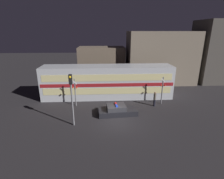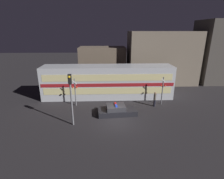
{
  "view_description": "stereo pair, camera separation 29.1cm",
  "coord_description": "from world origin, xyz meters",
  "px_view_note": "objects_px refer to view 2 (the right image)",
  "views": [
    {
      "loc": [
        -1.45,
        -16.04,
        8.9
      ],
      "look_at": [
        -0.37,
        4.37,
        1.99
      ],
      "focal_mm": 28.0,
      "sensor_mm": 36.0,
      "label": 1
    },
    {
      "loc": [
        -1.16,
        -16.05,
        8.9
      ],
      "look_at": [
        -0.37,
        4.37,
        1.99
      ],
      "focal_mm": 28.0,
      "sensor_mm": 36.0,
      "label": 2
    }
  ],
  "objects_px": {
    "police_car": "(117,110)",
    "traffic_light_corner": "(71,93)",
    "crossing_signal_near": "(163,89)",
    "train": "(108,82)",
    "pedestrian": "(155,99)"
  },
  "relations": [
    {
      "from": "pedestrian",
      "to": "traffic_light_corner",
      "type": "bearing_deg",
      "value": -155.86
    },
    {
      "from": "pedestrian",
      "to": "police_car",
      "type": "bearing_deg",
      "value": -157.74
    },
    {
      "from": "train",
      "to": "pedestrian",
      "type": "distance_m",
      "value": 6.8
    },
    {
      "from": "crossing_signal_near",
      "to": "traffic_light_corner",
      "type": "relative_size",
      "value": 0.69
    },
    {
      "from": "pedestrian",
      "to": "crossing_signal_near",
      "type": "relative_size",
      "value": 0.52
    },
    {
      "from": "police_car",
      "to": "crossing_signal_near",
      "type": "height_order",
      "value": "crossing_signal_near"
    },
    {
      "from": "train",
      "to": "traffic_light_corner",
      "type": "bearing_deg",
      "value": -115.0
    },
    {
      "from": "police_car",
      "to": "traffic_light_corner",
      "type": "height_order",
      "value": "traffic_light_corner"
    },
    {
      "from": "train",
      "to": "police_car",
      "type": "height_order",
      "value": "train"
    },
    {
      "from": "traffic_light_corner",
      "to": "pedestrian",
      "type": "bearing_deg",
      "value": 24.14
    },
    {
      "from": "train",
      "to": "crossing_signal_near",
      "type": "relative_size",
      "value": 4.94
    },
    {
      "from": "police_car",
      "to": "train",
      "type": "bearing_deg",
      "value": 94.75
    },
    {
      "from": "train",
      "to": "pedestrian",
      "type": "height_order",
      "value": "train"
    },
    {
      "from": "pedestrian",
      "to": "traffic_light_corner",
      "type": "relative_size",
      "value": 0.36
    },
    {
      "from": "train",
      "to": "crossing_signal_near",
      "type": "bearing_deg",
      "value": -23.25
    }
  ]
}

